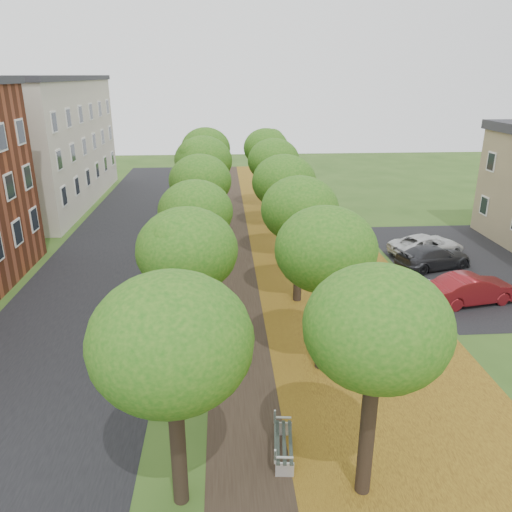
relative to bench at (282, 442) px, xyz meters
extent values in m
plane|color=#2D4C19|center=(-0.61, -1.46, -0.45)|extent=(120.00, 120.00, 0.00)
cube|color=black|center=(-8.11, 13.54, -0.45)|extent=(8.00, 70.00, 0.01)
cube|color=black|center=(-0.61, 13.54, -0.45)|extent=(3.20, 70.00, 0.01)
cube|color=olive|center=(4.39, 13.54, -0.45)|extent=(7.50, 70.00, 0.01)
cube|color=black|center=(12.89, 14.54, -0.45)|extent=(9.00, 16.00, 0.01)
cylinder|color=black|center=(-2.81, -1.46, 1.27)|extent=(0.40, 0.40, 3.46)
ellipsoid|color=#1C5812|center=(-2.81, -1.46, 4.16)|extent=(3.55, 3.55, 3.02)
cylinder|color=black|center=(-2.81, 4.54, 1.27)|extent=(0.40, 0.40, 3.46)
ellipsoid|color=#1C5812|center=(-2.81, 4.54, 4.16)|extent=(3.55, 3.55, 3.02)
cylinder|color=black|center=(-2.81, 10.54, 1.27)|extent=(0.40, 0.40, 3.46)
ellipsoid|color=#1C5812|center=(-2.81, 10.54, 4.16)|extent=(3.55, 3.55, 3.02)
cylinder|color=black|center=(-2.81, 16.54, 1.27)|extent=(0.40, 0.40, 3.46)
ellipsoid|color=#1C5812|center=(-2.81, 16.54, 4.16)|extent=(3.55, 3.55, 3.02)
cylinder|color=black|center=(-2.81, 22.54, 1.27)|extent=(0.40, 0.40, 3.46)
ellipsoid|color=#1C5812|center=(-2.81, 22.54, 4.16)|extent=(3.55, 3.55, 3.02)
cylinder|color=black|center=(-2.81, 28.54, 1.27)|extent=(0.40, 0.40, 3.46)
ellipsoid|color=#1C5812|center=(-2.81, 28.54, 4.16)|extent=(3.55, 3.55, 3.02)
cylinder|color=black|center=(1.99, -1.46, 1.27)|extent=(0.40, 0.40, 3.46)
ellipsoid|color=#1C5812|center=(1.99, -1.46, 4.16)|extent=(3.55, 3.55, 3.02)
cylinder|color=black|center=(1.99, 4.54, 1.27)|extent=(0.40, 0.40, 3.46)
ellipsoid|color=#1C5812|center=(1.99, 4.54, 4.16)|extent=(3.55, 3.55, 3.02)
cylinder|color=black|center=(1.99, 10.54, 1.27)|extent=(0.40, 0.40, 3.46)
ellipsoid|color=#1C5812|center=(1.99, 10.54, 4.16)|extent=(3.55, 3.55, 3.02)
cylinder|color=black|center=(1.99, 16.54, 1.27)|extent=(0.40, 0.40, 3.46)
ellipsoid|color=#1C5812|center=(1.99, 16.54, 4.16)|extent=(3.55, 3.55, 3.02)
cylinder|color=black|center=(1.99, 22.54, 1.27)|extent=(0.40, 0.40, 3.46)
ellipsoid|color=#1C5812|center=(1.99, 22.54, 4.16)|extent=(3.55, 3.55, 3.02)
cylinder|color=black|center=(1.99, 28.54, 1.27)|extent=(0.40, 0.40, 3.46)
ellipsoid|color=#1C5812|center=(1.99, 28.54, 4.16)|extent=(3.55, 3.55, 3.02)
cube|color=beige|center=(-17.61, 31.54, 4.55)|extent=(10.00, 20.00, 10.00)
cube|color=#2D2D33|center=(-17.61, 31.54, 9.75)|extent=(10.30, 20.30, 0.40)
cube|color=#252E29|center=(0.06, -0.01, 0.01)|extent=(0.65, 1.89, 0.04)
cube|color=#252E29|center=(-0.20, 0.02, 0.29)|extent=(0.22, 1.85, 0.27)
cube|color=silver|center=(-0.02, -0.85, -0.22)|extent=(0.52, 0.11, 0.46)
cube|color=silver|center=(0.14, 0.83, -0.22)|extent=(0.52, 0.11, 0.46)
cube|color=silver|center=(-0.02, -0.85, 0.19)|extent=(0.47, 0.11, 0.04)
cube|color=silver|center=(0.14, 0.83, 0.19)|extent=(0.47, 0.11, 0.04)
imported|color=#B2B2B7|center=(10.39, 10.20, 0.20)|extent=(3.92, 1.74, 1.31)
imported|color=maroon|center=(10.39, 9.68, 0.26)|extent=(4.56, 2.30, 1.44)
imported|color=#2D2E32|center=(10.39, 14.33, 0.20)|extent=(4.85, 3.03, 1.31)
imported|color=silver|center=(10.81, 16.36, 0.20)|extent=(5.13, 3.49, 1.30)
camera|label=1|loc=(-1.55, -11.64, 10.02)|focal=35.00mm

